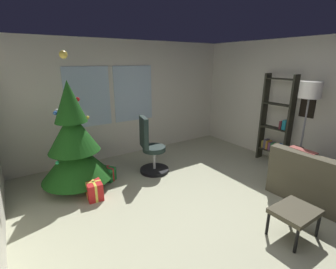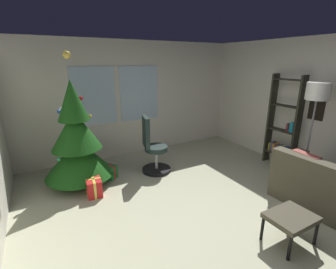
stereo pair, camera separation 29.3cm
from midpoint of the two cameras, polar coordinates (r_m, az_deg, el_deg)
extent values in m
cube|color=#AEAF90|center=(3.63, 13.74, -19.49)|extent=(5.03, 5.86, 0.10)
cube|color=beige|center=(5.53, -6.70, 8.35)|extent=(5.03, 0.10, 2.52)
cube|color=silver|center=(5.18, -15.59, 8.68)|extent=(0.90, 0.03, 1.20)
cube|color=silver|center=(5.51, -5.28, 9.68)|extent=(0.90, 0.03, 1.20)
cube|color=black|center=(5.24, 33.06, 4.80)|extent=(0.02, 0.27, 0.35)
cube|color=#474233|center=(3.87, 36.71, -8.79)|extent=(0.26, 1.76, 0.36)
cube|color=#474233|center=(4.48, 28.75, -5.34)|extent=(0.81, 0.17, 0.20)
cube|color=brown|center=(4.15, 31.39, -6.45)|extent=(0.17, 0.41, 0.40)
cube|color=#474233|center=(3.35, 29.50, -16.77)|extent=(0.54, 0.42, 0.06)
cylinder|color=black|center=(3.21, 29.44, -22.44)|extent=(0.04, 0.04, 0.31)
cylinder|color=black|center=(3.57, 33.78, -18.90)|extent=(0.04, 0.04, 0.31)
cylinder|color=black|center=(3.35, 23.94, -19.72)|extent=(0.04, 0.04, 0.31)
cylinder|color=black|center=(3.70, 28.67, -16.70)|extent=(0.04, 0.04, 0.31)
cylinder|color=#4C331E|center=(4.57, -18.15, -9.87)|extent=(0.12, 0.12, 0.16)
cone|color=#184C15|center=(4.40, -18.65, -5.06)|extent=(1.15, 1.15, 0.67)
cone|color=#184C15|center=(4.25, -19.27, 1.09)|extent=(0.83, 0.83, 0.67)
cone|color=#184C15|center=(4.15, -19.93, 7.63)|extent=(0.51, 0.51, 0.67)
sphere|color=red|center=(4.27, -18.13, 8.13)|extent=(0.07, 0.07, 0.07)
sphere|color=gold|center=(4.27, -16.09, 4.18)|extent=(0.06, 0.06, 0.06)
sphere|color=silver|center=(4.30, -22.28, 5.53)|extent=(0.07, 0.07, 0.07)
sphere|color=blue|center=(4.26, -22.63, 5.07)|extent=(0.07, 0.07, 0.07)
sphere|color=#1E8C4C|center=(4.08, -22.58, -5.50)|extent=(0.06, 0.06, 0.06)
sphere|color=#F2D14C|center=(4.11, -20.95, 17.23)|extent=(0.12, 0.12, 0.12)
cube|color=red|center=(4.10, -15.16, -11.89)|extent=(0.25, 0.35, 0.28)
cube|color=#EAD84C|center=(4.10, -15.16, -11.89)|extent=(0.07, 0.34, 0.29)
cube|color=#EAD84C|center=(4.10, -15.16, -11.89)|extent=(0.23, 0.06, 0.29)
cube|color=#1E722D|center=(4.61, -12.22, -8.60)|extent=(0.33, 0.37, 0.24)
cube|color=red|center=(4.61, -12.22, -8.60)|extent=(0.21, 0.29, 0.25)
cube|color=red|center=(4.61, -12.22, -8.60)|extent=(0.18, 0.14, 0.25)
cylinder|color=black|center=(4.79, -0.96, -8.32)|extent=(0.56, 0.56, 0.06)
cylinder|color=#B2B2B7|center=(4.70, -0.97, -5.70)|extent=(0.05, 0.05, 0.41)
cylinder|color=black|center=(4.62, -0.98, -3.33)|extent=(0.44, 0.44, 0.09)
cube|color=black|center=(4.47, -3.37, 0.56)|extent=(0.18, 0.40, 0.58)
cube|color=#28281E|center=(5.20, 29.77, 1.86)|extent=(0.18, 0.04, 1.84)
cube|color=#28281E|center=(5.52, 24.54, 3.35)|extent=(0.18, 0.04, 1.84)
cube|color=#28281E|center=(5.54, 26.15, -4.11)|extent=(0.18, 0.56, 0.02)
cube|color=#28281E|center=(5.39, 26.83, 0.84)|extent=(0.18, 0.56, 0.02)
cube|color=#28281E|center=(5.29, 27.55, 6.03)|extent=(0.18, 0.56, 0.02)
cube|color=#28281E|center=(5.24, 28.31, 11.36)|extent=(0.18, 0.56, 0.02)
cube|color=maroon|center=(5.42, 28.30, -3.78)|extent=(0.13, 0.04, 0.17)
cube|color=navy|center=(5.45, 27.72, -3.54)|extent=(0.13, 0.08, 0.18)
cube|color=beige|center=(5.48, 27.05, -3.31)|extent=(0.14, 0.04, 0.18)
cube|color=#276739|center=(5.51, 26.52, -3.19)|extent=(0.15, 0.06, 0.17)
cube|color=#703A6B|center=(5.54, 25.97, -3.05)|extent=(0.15, 0.05, 0.16)
cube|color=#B07827|center=(5.56, 25.53, -2.80)|extent=(0.17, 0.04, 0.18)
cube|color=#48445D|center=(5.60, 25.07, -2.53)|extent=(0.14, 0.05, 0.19)
cube|color=olive|center=(5.64, 24.59, -2.53)|extent=(0.14, 0.04, 0.16)
cube|color=#187388|center=(5.28, 28.92, 1.47)|extent=(0.13, 0.08, 0.19)
cube|color=maroon|center=(5.32, 28.19, 1.50)|extent=(0.14, 0.04, 0.16)
cylinder|color=slate|center=(5.10, 30.59, -9.42)|extent=(0.28, 0.28, 0.03)
cylinder|color=slate|center=(4.85, 31.90, -1.52)|extent=(0.03, 0.03, 1.45)
cylinder|color=white|center=(4.69, 33.55, 8.55)|extent=(0.35, 0.35, 0.28)
camera|label=1|loc=(0.15, -87.88, 0.65)|focal=25.74mm
camera|label=2|loc=(0.15, 92.12, -0.65)|focal=25.74mm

